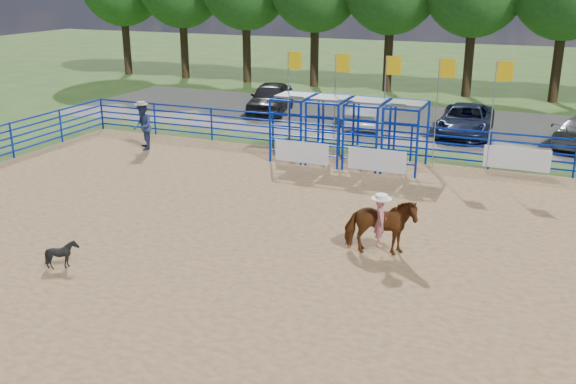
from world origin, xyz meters
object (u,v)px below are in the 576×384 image
at_px(calf, 62,254).
at_px(spectator_cowboy, 143,126).
at_px(car_c, 465,120).
at_px(horse_and_rider, 380,224).
at_px(car_b, 368,112).
at_px(car_a, 271,98).

relative_size(calf, spectator_cowboy, 0.36).
bearing_deg(calf, car_c, -13.19).
relative_size(horse_and_rider, car_b, 0.52).
bearing_deg(calf, horse_and_rider, -53.34).
bearing_deg(spectator_cowboy, calf, -65.26).
height_order(spectator_cowboy, car_a, spectator_cowboy).
bearing_deg(horse_and_rider, car_a, 122.60).
bearing_deg(horse_and_rider, calf, -151.69).
relative_size(calf, car_c, 0.15).
xyz_separation_m(calf, spectator_cowboy, (-4.94, 10.72, 0.64)).
relative_size(spectator_cowboy, car_c, 0.40).
relative_size(horse_and_rider, calf, 3.15).
xyz_separation_m(spectator_cowboy, car_c, (12.29, 7.92, -0.32)).
distance_m(horse_and_rider, spectator_cowboy, 13.91).
height_order(spectator_cowboy, car_c, spectator_cowboy).
height_order(car_b, car_c, car_b).
height_order(horse_and_rider, spectator_cowboy, horse_and_rider).
relative_size(calf, car_a, 0.16).
relative_size(calf, car_b, 0.17).
relative_size(car_a, car_c, 0.95).
bearing_deg(horse_and_rider, car_b, 106.85).
xyz_separation_m(horse_and_rider, spectator_cowboy, (-12.11, 6.86, 0.14)).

